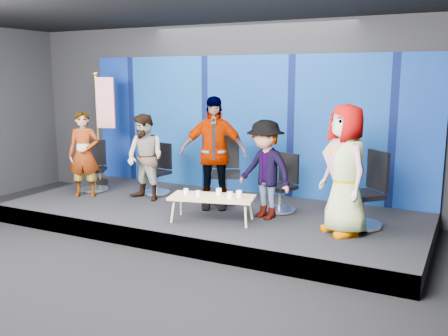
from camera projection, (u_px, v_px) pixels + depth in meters
The scene contains 21 objects.
ground at pixel (118, 277), 6.34m from camera, with size 10.00×10.00×0.00m, color black.
room_walls at pixel (110, 84), 5.89m from camera, with size 10.02×8.02×3.51m.
riser at pixel (211, 217), 8.50m from camera, with size 7.00×3.00×0.30m, color black.
backdrop at pixel (247, 125), 9.51m from camera, with size 7.00×0.08×2.60m, color navy.
chair_a at pixel (94, 174), 9.76m from camera, with size 0.74×0.74×0.98m.
panelist_a at pixel (84, 154), 9.19m from camera, with size 0.58×0.38×1.59m, color black.
chair_b at pixel (158, 177), 9.48m from camera, with size 0.62×0.62×0.96m.
panelist_b at pixel (145, 157), 8.93m from camera, with size 0.76×0.59×1.56m, color black.
chair_c at pixel (225, 180), 8.90m from camera, with size 0.87×0.87×1.17m.
panelist_c at pixel (213, 153), 8.35m from camera, with size 1.11×0.46×1.90m, color black.
chair_d at pixel (282, 193), 8.25m from camera, with size 0.69×0.69×0.96m.
panelist_d at pixel (265, 170), 7.78m from camera, with size 1.01×0.58×1.56m, color black.
chair_e at pixel (365, 202), 7.38m from camera, with size 0.91×0.91×1.14m.
panelist_e at pixel (345, 170), 6.97m from camera, with size 0.90×0.59×1.85m, color black.
coffee_table at pixel (212, 198), 7.67m from camera, with size 1.39×0.84×0.40m.
mug_a at pixel (186, 191), 7.78m from camera, with size 0.08×0.08×0.09m, color white.
mug_b at pixel (198, 193), 7.67m from camera, with size 0.07×0.07×0.09m, color white.
mug_c at pixel (219, 192), 7.75m from camera, with size 0.08×0.08×0.10m, color white.
mug_d at pixel (230, 195), 7.52m from camera, with size 0.09×0.09×0.10m, color white.
mug_e at pixel (239, 194), 7.58m from camera, with size 0.09×0.09×0.11m, color white.
flag_stand at pixel (103, 125), 10.12m from camera, with size 0.52×0.31×2.31m.
Camera 1 is at (3.91, -4.72, 2.53)m, focal length 40.00 mm.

